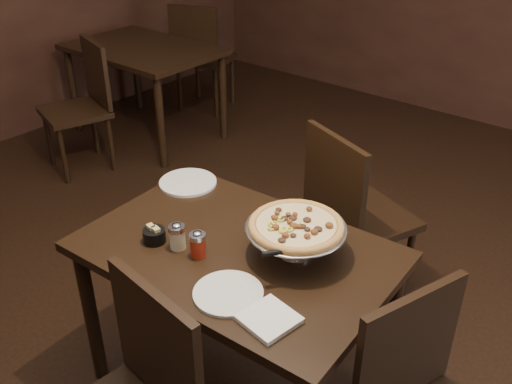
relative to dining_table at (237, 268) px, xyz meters
The scene contains 14 objects.
room 0.80m from the dining_table, 61.13° to the right, with size 6.04×7.04×2.84m.
dining_table is the anchor object (origin of this frame).
background_table 2.67m from the dining_table, 146.52° to the left, with size 1.14×0.76×0.71m.
pizza_stand 0.30m from the dining_table, 28.62° to the left, with size 0.36×0.36×0.15m.
parmesan_shaker 0.25m from the dining_table, 140.48° to the right, with size 0.06×0.06×0.11m.
pepper_flake_shaker 0.20m from the dining_table, 120.73° to the right, with size 0.06×0.06×0.10m.
packet_caddy 0.33m from the dining_table, 148.01° to the right, with size 0.08×0.08×0.07m.
napkin_stack 0.41m from the dining_table, 34.44° to the right, with size 0.15×0.15×0.02m, color white.
plate_left 0.53m from the dining_table, 154.89° to the left, with size 0.25×0.25×0.01m, color silver.
plate_near 0.28m from the dining_table, 54.85° to the right, with size 0.23×0.23×0.01m, color silver.
serving_spatula 0.32m from the dining_table, 11.85° to the right, with size 0.16×0.16×0.02m.
chair_far 0.79m from the dining_table, 87.54° to the left, with size 0.54×0.54×0.90m.
bg_chair_far 3.10m from the dining_table, 136.79° to the left, with size 0.54×0.54×0.92m.
bg_chair_near 2.30m from the dining_table, 158.52° to the left, with size 0.52×0.52×0.89m.
Camera 1 is at (1.15, -1.17, 1.91)m, focal length 40.00 mm.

